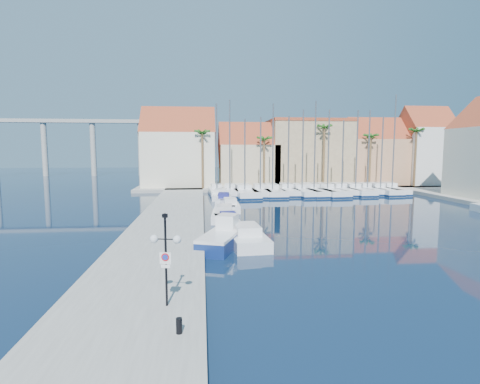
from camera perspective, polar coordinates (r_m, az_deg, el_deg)
The scene contains 38 objects.
ground at distance 20.47m, azimuth 12.11°, elevation -12.57°, with size 260.00×260.00×0.00m, color black.
quay_west at distance 32.65m, azimuth -10.85°, elevation -4.95°, with size 6.00×77.00×0.50m, color gray.
shore_north at distance 68.61m, azimuth 7.79°, elevation 1.01°, with size 54.00×16.00×0.50m, color gray.
lamp_post at distance 14.90m, azimuth -11.28°, elevation -8.02°, with size 1.23×0.52×3.69m.
bollard at distance 13.42m, azimuth -9.26°, elevation -19.47°, with size 0.21×0.21×0.53m, color black.
fishing_boat at distance 25.89m, azimuth -2.56°, elevation -6.83°, with size 3.86×6.21×2.06m.
motorboat_west_0 at distance 27.16m, azimuth 0.76°, elevation -6.58°, with size 2.90×7.51×1.40m.
motorboat_west_1 at distance 31.97m, azimuth -1.85°, elevation -4.60°, with size 2.22×5.82×1.40m.
motorboat_west_2 at distance 36.30m, azimuth -2.43°, elevation -3.28°, with size 2.74×6.90×1.40m.
motorboat_west_3 at distance 41.45m, azimuth -1.57°, elevation -2.07°, with size 1.89×5.87×1.40m.
motorboat_west_4 at distance 46.51m, azimuth -2.48°, elevation -1.15°, with size 2.41×5.94×1.40m.
motorboat_west_5 at distance 51.58m, azimuth -2.87°, elevation -0.41°, with size 2.81×7.28×1.40m.
motorboat_west_6 at distance 57.58m, azimuth -3.40°, elevation 0.30°, with size 2.14×5.88×1.40m.
sailboat_0 at distance 55.05m, azimuth -3.57°, elevation 0.15°, with size 2.51×8.28×13.20m.
sailboat_1 at distance 55.44m, azimuth -1.55°, elevation 0.20°, with size 2.87×8.92×13.79m.
sailboat_2 at distance 54.60m, azimuth 0.62°, elevation 0.02°, with size 3.71×11.76×11.03m.
sailboat_3 at distance 55.20m, azimuth 3.06°, elevation 0.10°, with size 3.07×9.75×11.33m.
sailboat_4 at distance 55.63m, azimuth 4.84°, elevation 0.15°, with size 2.91×10.46×13.26m.
sailboat_5 at distance 56.66m, azimuth 7.23°, elevation 0.23°, with size 3.12×9.68×11.57m.
sailboat_6 at distance 56.28m, azimuth 9.22°, elevation 0.16°, with size 3.55×10.46×12.43m.
sailboat_7 at distance 57.32m, azimuth 10.98°, elevation 0.23°, with size 3.69×11.51×13.73m.
sailboat_8 at distance 57.49m, azimuth 12.91°, elevation 0.20°, with size 3.92×11.54×12.49m.
sailboat_9 at distance 58.95m, azimuth 15.02°, elevation 0.29°, with size 2.95×9.70×11.01m.
sailboat_10 at distance 59.30m, azimuth 16.94°, elevation 0.28°, with size 3.20×10.08×12.46m.
sailboat_11 at distance 60.56m, azimuth 18.60°, elevation 0.38°, with size 2.75×8.46×12.57m.
sailboat_12 at distance 61.09m, azimuth 20.33°, elevation 0.32°, with size 3.41×10.02×11.55m.
sailboat_13 at distance 62.24m, azimuth 21.95°, elevation 0.42°, with size 3.14×9.46×14.87m.
building_0 at distance 65.52m, azimuth -9.28°, elevation 6.23°, with size 12.30×9.00×13.50m.
building_1 at distance 65.91m, azimuth 1.26°, elevation 5.24°, with size 10.30×8.00×11.00m.
building_2 at distance 69.09m, azimuth 10.30°, elevation 5.99°, with size 14.20×10.20×11.50m.
building_3 at distance 72.41m, azimuth 19.72°, elevation 5.42°, with size 10.30×8.00×12.00m.
building_4 at distance 75.85m, azimuth 26.26°, elevation 6.00°, with size 8.30×8.00×14.00m.
palm_0 at distance 60.45m, azimuth -5.78°, elevation 8.70°, with size 2.60×2.60×10.15m.
palm_1 at distance 61.25m, azimuth 3.72°, elevation 7.80°, with size 2.60×2.60×9.15m.
palm_2 at distance 63.74m, azimuth 12.75°, elevation 9.30°, with size 2.60×2.60×11.15m.
palm_3 at distance 66.64m, azimuth 19.32°, elevation 7.75°, with size 2.60×2.60×9.65m.
palm_4 at distance 70.41m, azimuth 25.31°, elevation 8.17°, with size 2.60×2.60×10.65m.
viaduct at distance 105.74m, azimuth -24.21°, elevation 7.80°, with size 48.00×2.20×14.45m.
Camera 1 is at (-6.08, -18.40, 6.60)m, focal length 28.00 mm.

